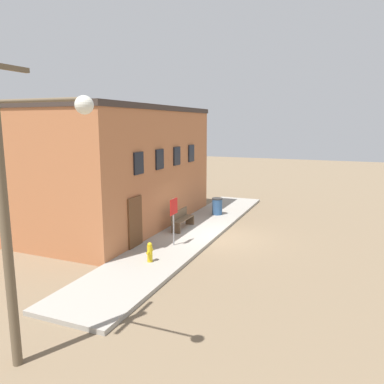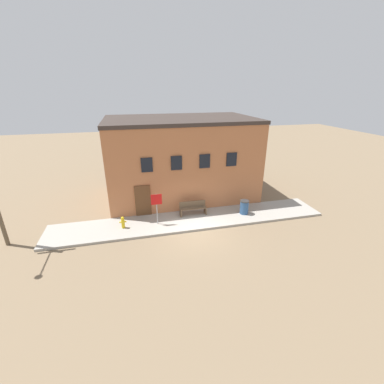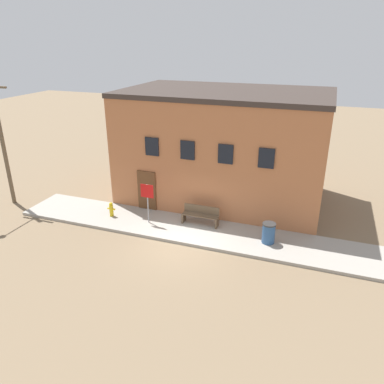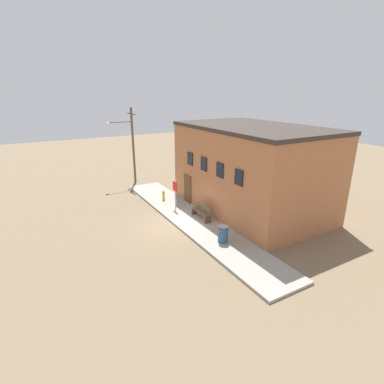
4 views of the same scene
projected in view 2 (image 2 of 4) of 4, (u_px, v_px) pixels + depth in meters
The scene contains 7 objects.
ground_plane at pixel (196, 232), 15.15m from camera, with size 80.00×80.00×0.00m, color #7A664C.
sidewalk at pixel (190, 220), 16.30m from camera, with size 17.26×2.64×0.14m.
brick_building at pixel (181, 158), 19.34m from camera, with size 10.61×6.52×5.91m.
fire_hydrant at pixel (123, 222), 15.15m from camera, with size 0.41×0.19×0.73m.
stop_sign at pixel (157, 204), 15.21m from camera, with size 0.65×0.06×1.96m.
bench at pixel (193, 208), 16.72m from camera, with size 1.74×0.44×0.90m.
trash_bin at pixel (244, 207), 16.86m from camera, with size 0.58×0.58×0.92m.
Camera 2 is at (-3.32, -12.71, 7.90)m, focal length 24.00 mm.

